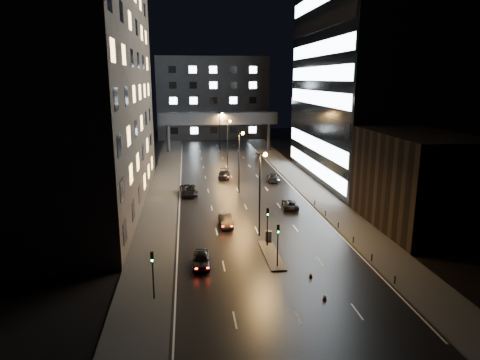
% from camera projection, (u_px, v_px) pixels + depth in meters
% --- Properties ---
extents(ground, '(160.00, 160.00, 0.00)m').
position_uv_depth(ground, '(231.00, 177.00, 82.36)').
color(ground, black).
rests_on(ground, ground).
extents(sidewalk_left, '(5.00, 110.00, 0.15)m').
position_uv_depth(sidewalk_left, '(165.00, 185.00, 76.01)').
color(sidewalk_left, '#383533').
rests_on(sidewalk_left, ground).
extents(sidewalk_right, '(5.00, 110.00, 0.15)m').
position_uv_depth(sidewalk_right, '(301.00, 180.00, 79.03)').
color(sidewalk_right, '#383533').
rests_on(sidewalk_right, ground).
extents(building_left, '(15.00, 48.00, 40.00)m').
position_uv_depth(building_left, '(82.00, 67.00, 59.57)').
color(building_left, '#2D2319').
rests_on(building_left, ground).
extents(building_right_low, '(10.00, 18.00, 12.00)m').
position_uv_depth(building_right_low, '(416.00, 181.00, 53.47)').
color(building_right_low, black).
rests_on(building_right_low, ground).
extents(building_right_glass, '(20.00, 36.00, 45.00)m').
position_uv_depth(building_right_glass, '(372.00, 55.00, 76.32)').
color(building_right_glass, black).
rests_on(building_right_glass, ground).
extents(building_far, '(34.00, 14.00, 25.00)m').
position_uv_depth(building_far, '(212.00, 98.00, 135.46)').
color(building_far, '#333335').
rests_on(building_far, ground).
extents(skybridge, '(30.00, 3.00, 10.00)m').
position_uv_depth(skybridge, '(219.00, 119.00, 109.39)').
color(skybridge, '#333335').
rests_on(skybridge, ground).
extents(median_island, '(1.60, 8.00, 0.15)m').
position_uv_depth(median_island, '(271.00, 255.00, 45.70)').
color(median_island, '#383533').
rests_on(median_island, ground).
extents(traffic_signal_near, '(0.28, 0.34, 4.40)m').
position_uv_depth(traffic_signal_near, '(267.00, 221.00, 47.41)').
color(traffic_signal_near, black).
rests_on(traffic_signal_near, median_island).
extents(traffic_signal_far, '(0.28, 0.34, 4.40)m').
position_uv_depth(traffic_signal_far, '(278.00, 238.00, 42.10)').
color(traffic_signal_far, black).
rests_on(traffic_signal_far, median_island).
extents(traffic_signal_corner, '(0.28, 0.34, 4.40)m').
position_uv_depth(traffic_signal_corner, '(153.00, 268.00, 35.88)').
color(traffic_signal_corner, black).
rests_on(traffic_signal_corner, ground).
extents(bollard_row, '(0.12, 25.12, 0.90)m').
position_uv_depth(bollard_row, '(345.00, 233.00, 51.15)').
color(bollard_row, black).
rests_on(bollard_row, ground).
extents(streetlight_near, '(1.45, 0.50, 10.15)m').
position_uv_depth(streetlight_near, '(261.00, 183.00, 49.99)').
color(streetlight_near, black).
rests_on(streetlight_near, ground).
extents(streetlight_mid_a, '(1.45, 0.50, 10.15)m').
position_uv_depth(streetlight_mid_a, '(240.00, 154.00, 69.29)').
color(streetlight_mid_a, black).
rests_on(streetlight_mid_a, ground).
extents(streetlight_mid_b, '(1.45, 0.50, 10.15)m').
position_uv_depth(streetlight_mid_b, '(228.00, 138.00, 88.60)').
color(streetlight_mid_b, black).
rests_on(streetlight_mid_b, ground).
extents(streetlight_far, '(1.45, 0.50, 10.15)m').
position_uv_depth(streetlight_far, '(220.00, 127.00, 107.91)').
color(streetlight_far, black).
rests_on(streetlight_far, ground).
extents(car_away_a, '(1.89, 4.31, 1.45)m').
position_uv_depth(car_away_a, '(201.00, 259.00, 42.98)').
color(car_away_a, black).
rests_on(car_away_a, ground).
extents(car_away_b, '(1.69, 4.43, 1.44)m').
position_uv_depth(car_away_b, '(226.00, 221.00, 54.62)').
color(car_away_b, black).
rests_on(car_away_b, ground).
extents(car_away_c, '(2.99, 5.78, 1.56)m').
position_uv_depth(car_away_c, '(189.00, 190.00, 69.32)').
color(car_away_c, black).
rests_on(car_away_c, ground).
extents(car_away_d, '(2.77, 5.40, 1.50)m').
position_uv_depth(car_away_d, '(224.00, 174.00, 80.97)').
color(car_away_d, black).
rests_on(car_away_d, ground).
extents(car_toward_a, '(2.62, 4.83, 1.28)m').
position_uv_depth(car_toward_a, '(290.00, 204.00, 62.22)').
color(car_toward_a, black).
rests_on(car_toward_a, ground).
extents(car_toward_b, '(2.73, 5.29, 1.47)m').
position_uv_depth(car_toward_b, '(273.00, 177.00, 78.60)').
color(car_toward_b, black).
rests_on(car_toward_b, ground).
extents(utility_cabinet, '(0.81, 0.67, 1.27)m').
position_uv_depth(utility_cabinet, '(269.00, 236.00, 49.16)').
color(utility_cabinet, '#504F52').
rests_on(utility_cabinet, median_island).
extents(cone_a, '(0.48, 0.48, 0.51)m').
position_uv_depth(cone_a, '(311.00, 275.00, 40.61)').
color(cone_a, red).
rests_on(cone_a, ground).
extents(cone_b, '(0.51, 0.51, 0.46)m').
position_uv_depth(cone_b, '(325.00, 297.00, 36.56)').
color(cone_b, '#FF460D').
rests_on(cone_b, ground).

